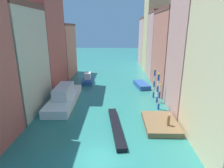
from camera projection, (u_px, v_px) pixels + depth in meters
name	position (u px, v px, depth m)	size (l,w,h in m)	color
ground_plane	(109.00, 84.00, 41.18)	(154.00, 154.00, 0.00)	#28756B
building_left_1	(13.00, 60.00, 26.01)	(6.77, 9.90, 15.02)	#BCB299
building_left_2	(40.00, 39.00, 35.33)	(6.77, 10.88, 19.38)	#B25147
building_left_3	(59.00, 50.00, 46.64)	(6.77, 10.23, 12.78)	#C6705B
building_right_1	(200.00, 45.00, 25.19)	(6.77, 7.83, 19.21)	tan
building_right_2	(175.00, 51.00, 35.60)	(6.77, 12.03, 15.18)	#C6705B
building_right_3	(163.00, 45.00, 45.00)	(6.77, 7.68, 15.66)	tan
building_right_4	(157.00, 33.00, 51.91)	(6.77, 8.19, 20.88)	#DBB77A
building_right_5	(151.00, 41.00, 61.92)	(6.77, 10.90, 15.06)	tan
waterfront_dock	(160.00, 123.00, 23.47)	(4.03, 5.88, 0.66)	brown
person_on_dock	(169.00, 120.00, 22.10)	(0.36, 0.36, 1.48)	olive
mooring_pole_0	(159.00, 97.00, 27.69)	(0.32, 0.32, 4.02)	#1E479E
mooring_pole_1	(158.00, 88.00, 30.22)	(0.37, 0.37, 4.99)	#1E479E
mooring_pole_2	(154.00, 83.00, 32.40)	(0.31, 0.31, 5.21)	#1E479E
vaporetto_white	(64.00, 97.00, 30.51)	(4.05, 12.22, 2.87)	white
gondola_black	(116.00, 127.00, 22.85)	(2.29, 9.57, 0.51)	black
motorboat_0	(88.00, 79.00, 42.05)	(2.44, 5.54, 2.27)	#234C93
motorboat_1	(142.00, 85.00, 38.92)	(3.10, 5.58, 0.89)	#234C93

